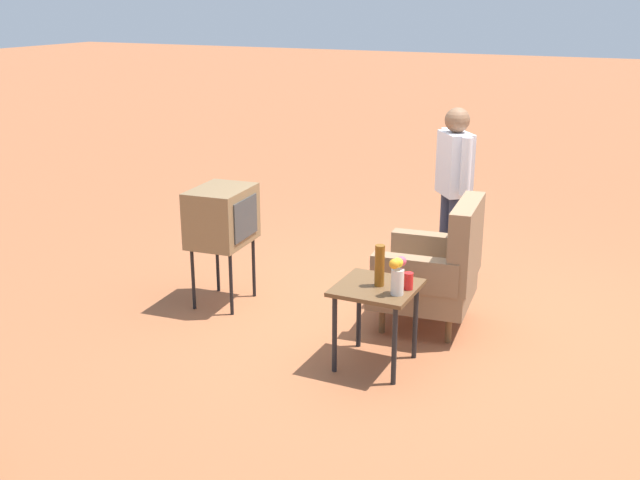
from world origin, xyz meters
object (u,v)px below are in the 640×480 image
Objects in this scene: tv_on_stand at (222,217)px; bottle_tall_amber at (380,266)px; armchair at (437,268)px; soda_can_red at (408,281)px; flower_vase at (398,274)px; person_standing at (454,186)px; side_table at (376,298)px.

bottle_tall_amber is at bearing 72.19° from tv_on_stand.
armchair is at bearing 99.46° from tv_on_stand.
soda_can_red is 0.46× the size of flower_vase.
tv_on_stand is at bearing -80.54° from armchair.
person_standing reaches higher than bottle_tall_amber.
armchair is 0.96m from flower_vase.
person_standing is 5.47× the size of bottle_tall_amber.
side_table is 2.05× the size of bottle_tall_amber.
soda_can_red is (0.50, 1.84, -0.11)m from tv_on_stand.
person_standing is (-0.99, -0.16, 0.44)m from armchair.
tv_on_stand is 0.63× the size of person_standing.
flower_vase is at bearing 4.74° from person_standing.
bottle_tall_amber is 2.46× the size of soda_can_red.
armchair is 4.00× the size of flower_vase.
bottle_tall_amber is 0.20m from flower_vase.
tv_on_stand reaches higher than bottle_tall_amber.
side_table is 0.37× the size of person_standing.
flower_vase is (0.10, 0.17, -0.00)m from bottle_tall_amber.
soda_can_red is at bearing 2.39° from armchair.
armchair reaches higher than flower_vase.
flower_vase is at bearing -17.85° from soda_can_red.
side_table is at bearing -12.75° from armchair.
armchair is 0.86m from side_table.
armchair is at bearing 179.65° from flower_vase.
person_standing reaches higher than flower_vase.
person_standing reaches higher than soda_can_red.
flower_vase reaches higher than side_table.
person_standing is (-1.29, 1.64, 0.16)m from tv_on_stand.
bottle_tall_amber is (0.82, -0.18, 0.27)m from armchair.
flower_vase is (0.09, 0.18, 0.24)m from side_table.
side_table is 0.60× the size of tv_on_stand.
bottle_tall_amber is at bearing -84.41° from soda_can_red.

